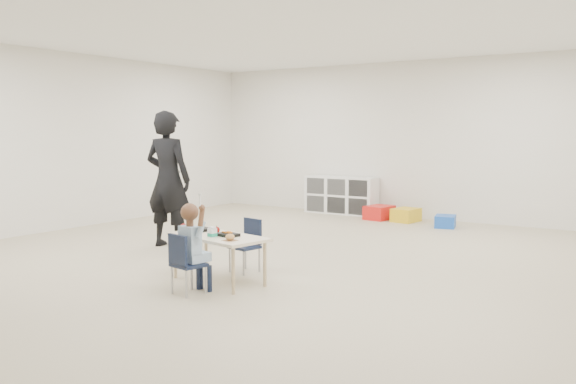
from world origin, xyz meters
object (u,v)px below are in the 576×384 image
Objects in this scene: chair_near at (189,264)px; child at (188,246)px; adult at (168,179)px; cubby_shelf at (341,195)px; table at (219,258)px.

chair_near is 0.17m from child.
cubby_shelf is at bearing -103.57° from adult.
adult is (-1.82, 1.14, 0.66)m from table.
table is at bearing 107.13° from child.
adult reaches higher than child.
chair_near reaches higher than table.
adult is (-1.88, 1.65, 0.62)m from chair_near.
cubby_shelf is at bearing 116.42° from table.
child is 2.54m from adult.
chair_near is (0.05, -0.51, 0.04)m from table.
adult is at bearing 159.00° from table.
cubby_shelf reaches higher than chair_near.
chair_near is at bearing -72.87° from table.
table is 0.55m from child.
chair_near is at bearing 129.90° from adult.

